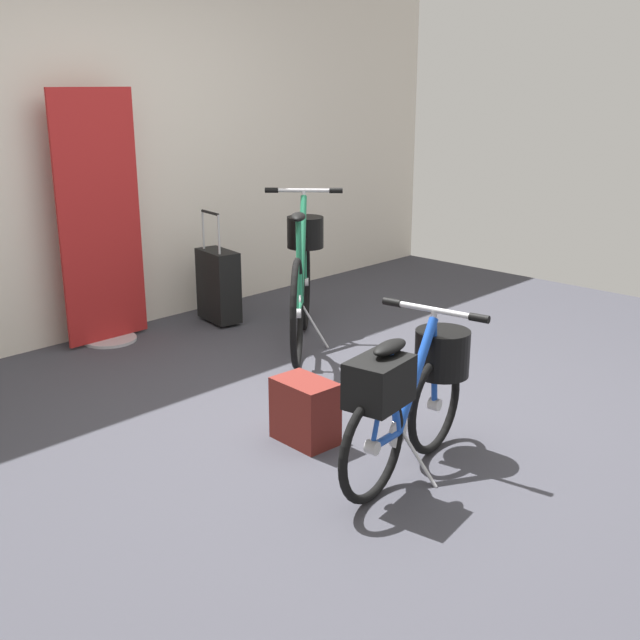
{
  "coord_description": "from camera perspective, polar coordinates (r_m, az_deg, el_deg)",
  "views": [
    {
      "loc": [
        -2.86,
        -2.49,
        1.71
      ],
      "look_at": [
        -0.11,
        0.13,
        0.55
      ],
      "focal_mm": 43.86,
      "sensor_mm": 36.0,
      "label": 1
    }
  ],
  "objects": [
    {
      "name": "folding_bike_foreground",
      "position": [
        3.52,
        6.7,
        -4.99
      ],
      "size": [
        1.04,
        0.53,
        0.74
      ],
      "color": "black",
      "rests_on": "ground_plane"
    },
    {
      "name": "backpack_on_floor",
      "position": [
        3.87,
        -1.04,
        -6.67
      ],
      "size": [
        0.25,
        0.33,
        0.32
      ],
      "color": "maroon",
      "rests_on": "ground_plane"
    },
    {
      "name": "back_wall",
      "position": [
        5.61,
        -16.06,
        13.6
      ],
      "size": [
        6.96,
        0.1,
        2.88
      ],
      "primitive_type": "cube",
      "color": "silver",
      "rests_on": "ground_plane"
    },
    {
      "name": "display_bike_left",
      "position": [
        5.28,
        -1.3,
        3.3
      ],
      "size": [
        1.14,
        1.0,
        1.02
      ],
      "color": "black",
      "rests_on": "ground_plane"
    },
    {
      "name": "floor_banner_stand",
      "position": [
        5.39,
        -15.67,
        6.14
      ],
      "size": [
        0.6,
        0.36,
        1.68
      ],
      "color": "#B7B7BC",
      "rests_on": "ground_plane"
    },
    {
      "name": "rolling_suitcase",
      "position": [
        5.78,
        -7.42,
        2.54
      ],
      "size": [
        0.24,
        0.39,
        0.83
      ],
      "color": "black",
      "rests_on": "ground_plane"
    },
    {
      "name": "ground_plane",
      "position": [
        4.16,
        2.41,
        -7.31
      ],
      "size": [
        6.96,
        6.96,
        0.0
      ],
      "primitive_type": "plane",
      "color": "#38383F"
    }
  ]
}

